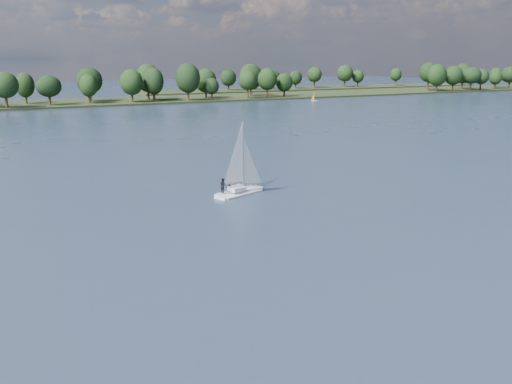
% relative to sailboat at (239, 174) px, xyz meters
% --- Properties ---
extents(ground, '(700.00, 700.00, 0.00)m').
position_rel_sailboat_xyz_m(ground, '(3.15, 51.77, -2.73)').
color(ground, '#233342').
rests_on(ground, ground).
extents(far_shore, '(660.00, 40.00, 1.50)m').
position_rel_sailboat_xyz_m(far_shore, '(3.15, 163.77, -2.73)').
color(far_shore, black).
rests_on(far_shore, ground).
extents(far_shore_back, '(220.00, 30.00, 1.40)m').
position_rel_sailboat_xyz_m(far_shore_back, '(163.15, 211.77, -2.73)').
color(far_shore_back, black).
rests_on(far_shore_back, ground).
extents(sailboat, '(7.70, 4.44, 9.78)m').
position_rel_sailboat_xyz_m(sailboat, '(0.00, 0.00, 0.00)').
color(sailboat, silver).
rests_on(sailboat, ground).
extents(dinghy_orange, '(2.63, 1.91, 3.92)m').
position_rel_sailboat_xyz_m(dinghy_orange, '(103.47, 132.10, -1.80)').
color(dinghy_orange, white).
rests_on(dinghy_orange, ground).
extents(treeline, '(562.66, 73.71, 18.34)m').
position_rel_sailboat_xyz_m(treeline, '(0.49, 159.72, 5.37)').
color(treeline, black).
rests_on(treeline, ground).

